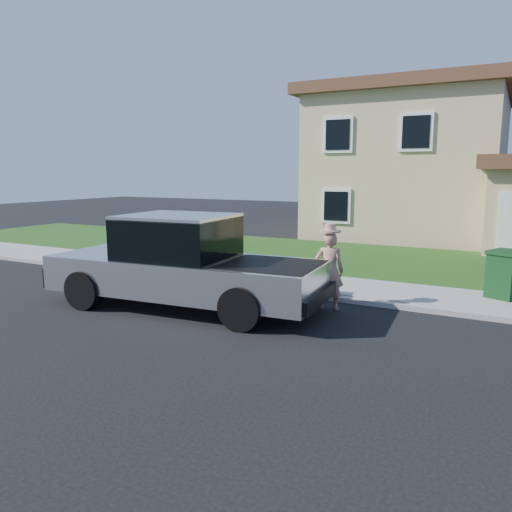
{
  "coord_description": "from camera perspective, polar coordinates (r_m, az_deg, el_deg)",
  "views": [
    {
      "loc": [
        4.91,
        -8.23,
        3.04
      ],
      "look_at": [
        -0.24,
        1.42,
        1.2
      ],
      "focal_mm": 35.0,
      "sensor_mm": 36.0,
      "label": 1
    }
  ],
  "objects": [
    {
      "name": "house",
      "position": [
        24.87,
        20.05,
        9.28
      ],
      "size": [
        14.0,
        11.3,
        6.85
      ],
      "color": "tan",
      "rests_on": "ground"
    },
    {
      "name": "woman",
      "position": [
        11.19,
        8.39,
        -1.51
      ],
      "size": [
        0.71,
        0.55,
        1.93
      ],
      "rotation": [
        0.0,
        0.0,
        3.35
      ],
      "color": "tan",
      "rests_on": "ground"
    },
    {
      "name": "ground",
      "position": [
        10.05,
        -2.64,
        -8.06
      ],
      "size": [
        80.0,
        80.0,
        0.0
      ],
      "primitive_type": "plane",
      "color": "black",
      "rests_on": "ground"
    },
    {
      "name": "curb",
      "position": [
        12.17,
        8.49,
        -4.74
      ],
      "size": [
        40.0,
        0.2,
        0.12
      ],
      "primitive_type": "cube",
      "color": "gray",
      "rests_on": "ground"
    },
    {
      "name": "sidewalk",
      "position": [
        13.18,
        10.11,
        -3.61
      ],
      "size": [
        40.0,
        2.0,
        0.15
      ],
      "primitive_type": "cube",
      "color": "gray",
      "rests_on": "ground"
    },
    {
      "name": "trash_bin",
      "position": [
        12.95,
        26.61,
        -1.83
      ],
      "size": [
        0.94,
        0.99,
        1.11
      ],
      "rotation": [
        0.0,
        0.0,
        -0.42
      ],
      "color": "#0E3614",
      "rests_on": "sidewalk"
    },
    {
      "name": "lawn",
      "position": [
        17.44,
        14.71,
        -0.64
      ],
      "size": [
        40.0,
        7.0,
        0.1
      ],
      "primitive_type": "cube",
      "color": "#184614",
      "rests_on": "ground"
    },
    {
      "name": "pickup_truck",
      "position": [
        11.32,
        -8.26,
        -1.02
      ],
      "size": [
        6.57,
        2.72,
        2.11
      ],
      "rotation": [
        0.0,
        0.0,
        0.08
      ],
      "color": "black",
      "rests_on": "ground"
    }
  ]
}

